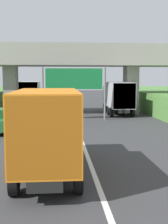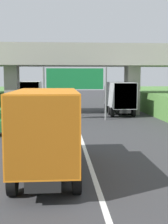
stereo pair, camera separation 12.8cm
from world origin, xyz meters
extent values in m
cube|color=white|center=(0.00, 28.64, 0.00)|extent=(0.20, 97.29, 0.01)
cube|color=#9E998E|center=(0.00, 35.81, 5.72)|extent=(40.00, 4.80, 1.10)
cube|color=#9E998E|center=(0.00, 33.59, 6.82)|extent=(40.00, 0.36, 1.10)
cube|color=#9E998E|center=(0.00, 38.03, 6.82)|extent=(40.00, 0.36, 1.10)
cube|color=gray|center=(-6.45, 35.81, 2.58)|extent=(1.30, 2.20, 5.17)
cube|color=gray|center=(6.45, 35.81, 2.58)|extent=(1.30, 2.20, 5.17)
cylinder|color=slate|center=(-2.85, 30.83, 2.43)|extent=(0.18, 0.18, 4.87)
cylinder|color=slate|center=(2.85, 30.83, 2.43)|extent=(0.18, 0.18, 4.87)
cube|color=#167238|center=(0.00, 30.83, 3.82)|extent=(5.20, 0.12, 1.90)
cube|color=white|center=(0.00, 30.81, 3.82)|extent=(4.89, 0.01, 1.67)
cube|color=black|center=(4.92, 35.45, 0.66)|extent=(1.10, 7.30, 0.36)
cube|color=#B2B5B7|center=(4.92, 38.05, 1.89)|extent=(2.10, 2.10, 2.10)
cube|color=#2D3842|center=(4.92, 39.07, 2.19)|extent=(1.89, 0.06, 0.90)
cube|color=#B2B5B7|center=(4.92, 34.40, 2.14)|extent=(2.30, 5.20, 2.60)
cube|color=gray|center=(4.92, 31.82, 2.14)|extent=(2.21, 0.04, 2.50)
cylinder|color=black|center=(3.95, 38.05, 0.48)|extent=(0.30, 0.96, 0.96)
cylinder|color=black|center=(5.89, 38.05, 0.48)|extent=(0.30, 0.96, 0.96)
cylinder|color=black|center=(3.85, 32.97, 0.48)|extent=(0.30, 0.96, 0.96)
cylinder|color=black|center=(5.99, 32.97, 0.48)|extent=(0.30, 0.96, 0.96)
cylinder|color=black|center=(3.85, 34.66, 0.48)|extent=(0.30, 0.96, 0.96)
cylinder|color=black|center=(5.99, 34.66, 0.48)|extent=(0.30, 0.96, 0.96)
cube|color=black|center=(-5.05, 43.35, 0.66)|extent=(1.10, 7.30, 0.36)
cube|color=silver|center=(-5.05, 45.95, 1.89)|extent=(2.10, 2.10, 2.10)
cube|color=#2D3842|center=(-5.05, 46.97, 2.19)|extent=(1.89, 0.06, 0.90)
cube|color=silver|center=(-5.05, 42.30, 2.14)|extent=(2.30, 5.20, 2.60)
cube|color=#A8A8A4|center=(-5.05, 39.72, 2.14)|extent=(2.21, 0.04, 2.50)
cylinder|color=black|center=(-6.02, 45.95, 0.48)|extent=(0.30, 0.96, 0.96)
cylinder|color=black|center=(-4.08, 45.95, 0.48)|extent=(0.30, 0.96, 0.96)
cylinder|color=black|center=(-6.12, 40.87, 0.48)|extent=(0.30, 0.96, 0.96)
cylinder|color=black|center=(-3.98, 40.87, 0.48)|extent=(0.30, 0.96, 0.96)
cylinder|color=black|center=(-6.12, 42.56, 0.48)|extent=(0.30, 0.96, 0.96)
cylinder|color=black|center=(-3.98, 42.56, 0.48)|extent=(0.30, 0.96, 0.96)
cube|color=black|center=(-1.85, 15.13, 0.66)|extent=(1.10, 7.30, 0.36)
cube|color=orange|center=(-1.85, 17.73, 1.89)|extent=(2.10, 2.10, 2.10)
cube|color=#2D3842|center=(-1.85, 18.75, 2.19)|extent=(1.89, 0.06, 0.90)
cube|color=orange|center=(-1.85, 14.08, 2.14)|extent=(2.30, 5.20, 2.60)
cube|color=#AC5B13|center=(-1.85, 11.50, 2.14)|extent=(2.21, 0.04, 2.50)
cylinder|color=black|center=(-2.82, 17.73, 0.48)|extent=(0.30, 0.96, 0.96)
cylinder|color=black|center=(-0.88, 17.73, 0.48)|extent=(0.30, 0.96, 0.96)
cylinder|color=black|center=(-2.92, 12.65, 0.48)|extent=(0.30, 0.96, 0.96)
cylinder|color=black|center=(-0.78, 12.65, 0.48)|extent=(0.30, 0.96, 0.96)
cylinder|color=black|center=(-2.92, 14.34, 0.48)|extent=(0.30, 0.96, 0.96)
cylinder|color=black|center=(-0.78, 14.34, 0.48)|extent=(0.30, 0.96, 0.96)
cube|color=#236B38|center=(-4.97, 24.99, 0.70)|extent=(1.76, 4.10, 0.76)
cube|color=#236B38|center=(-4.97, 24.84, 1.40)|extent=(1.56, 1.90, 0.64)
cube|color=#2D3842|center=(-4.97, 23.92, 1.40)|extent=(1.44, 0.06, 0.54)
cylinder|color=black|center=(-5.79, 26.26, 0.32)|extent=(0.22, 0.64, 0.64)
cylinder|color=black|center=(-4.15, 26.26, 0.32)|extent=(0.22, 0.64, 0.64)
cylinder|color=black|center=(-4.15, 23.72, 0.32)|extent=(0.22, 0.64, 0.64)
camera|label=1|loc=(-1.40, 2.56, 3.91)|focal=49.50mm
camera|label=2|loc=(-1.28, 2.55, 3.91)|focal=49.50mm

